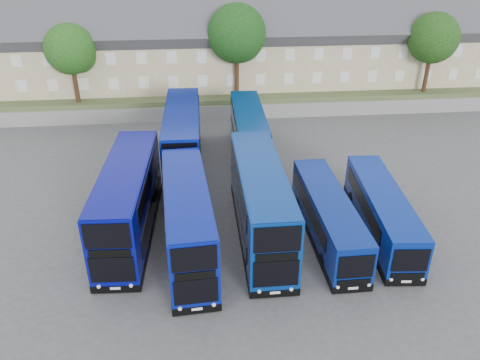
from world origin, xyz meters
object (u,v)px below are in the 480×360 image
tree_far (456,23)px  dd_front_mid (188,221)px  dd_front_left (129,202)px  tree_mid (238,36)px  tree_east (434,40)px  tree_west (72,51)px  coach_east_a (328,218)px

tree_far → dd_front_mid: bearing=-135.8°
dd_front_left → tree_mid: tree_mid is taller
tree_east → tree_west: bearing=-180.0°
dd_front_left → dd_front_mid: 4.34m
tree_far → tree_west: bearing=-170.5°
dd_front_left → tree_west: (-7.14, 20.98, 4.76)m
dd_front_left → tree_mid: (8.86, 21.48, 5.78)m
dd_front_mid → dd_front_left: bearing=143.6°
tree_west → tree_mid: bearing=1.8°
dd_front_mid → tree_far: size_ratio=1.29×
dd_front_left → coach_east_a: (12.28, -1.70, -0.86)m
dd_front_left → dd_front_mid: bearing=-29.7°
coach_east_a → tree_west: bearing=130.1°
coach_east_a → tree_east: size_ratio=1.31×
dd_front_mid → tree_west: (-10.80, 23.31, 4.90)m
dd_front_left → dd_front_mid: size_ratio=1.06×
dd_front_mid → tree_mid: tree_mid is taller
coach_east_a → dd_front_left: bearing=171.6°
tree_east → tree_far: tree_far is taller
dd_front_mid → tree_east: bearing=38.8°
dd_front_mid → tree_mid: size_ratio=1.21×
dd_front_left → tree_west: size_ratio=1.54×
dd_front_mid → tree_far: 43.85m
dd_front_left → tree_east: (28.86, 20.98, 5.10)m
tree_west → tree_mid: 16.04m
dd_front_left → tree_mid: 23.95m
coach_east_a → tree_far: tree_far is taller
dd_front_left → tree_east: bearing=38.7°
dd_front_mid → tree_west: tree_west is taller
tree_west → tree_east: bearing=0.0°
tree_east → tree_far: bearing=49.4°
dd_front_mid → coach_east_a: size_ratio=1.04×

